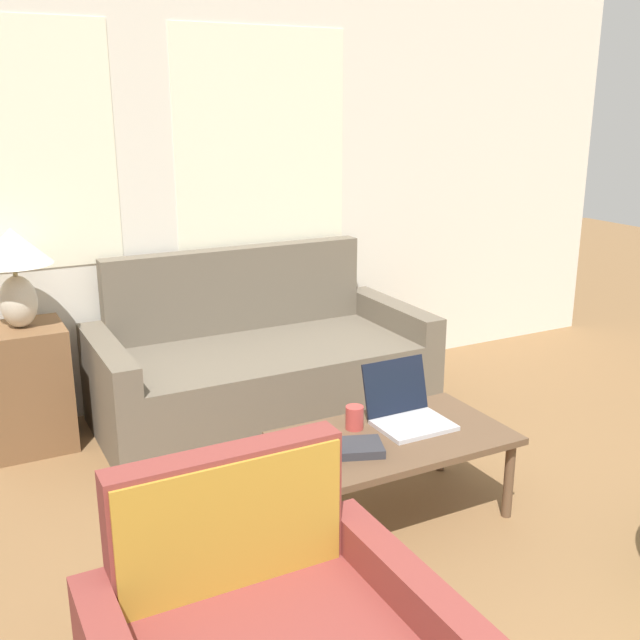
# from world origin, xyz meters

# --- Properties ---
(wall_back) EXTENTS (6.72, 0.06, 2.60)m
(wall_back) POSITION_xyz_m (-0.00, 3.77, 1.31)
(wall_back) COLOR silver
(wall_back) RESTS_ON ground_plane
(couch) EXTENTS (1.89, 0.90, 0.94)m
(couch) POSITION_xyz_m (0.39, 3.31, 0.28)
(couch) COLOR #665B4C
(couch) RESTS_ON ground_plane
(side_table) EXTENTS (0.40, 0.40, 0.67)m
(side_table) POSITION_xyz_m (-0.86, 3.47, 0.33)
(side_table) COLOR brown
(side_table) RESTS_ON ground_plane
(table_lamp) EXTENTS (0.39, 0.39, 0.51)m
(table_lamp) POSITION_xyz_m (-0.86, 3.47, 1.01)
(table_lamp) COLOR beige
(table_lamp) RESTS_ON side_table
(coffee_table) EXTENTS (0.99, 0.59, 0.39)m
(coffee_table) POSITION_xyz_m (0.46, 1.98, 0.35)
(coffee_table) COLOR brown
(coffee_table) RESTS_ON ground_plane
(laptop) EXTENTS (0.32, 0.32, 0.26)m
(laptop) POSITION_xyz_m (0.58, 2.07, 0.45)
(laptop) COLOR #B7B7BC
(laptop) RESTS_ON coffee_table
(cup_navy) EXTENTS (0.09, 0.09, 0.08)m
(cup_navy) POSITION_xyz_m (0.09, 1.91, 0.43)
(cup_navy) COLOR #191E4C
(cup_navy) RESTS_ON coffee_table
(cup_yellow) EXTENTS (0.08, 0.08, 0.10)m
(cup_yellow) POSITION_xyz_m (0.34, 2.12, 0.44)
(cup_yellow) COLOR #B23D38
(cup_yellow) RESTS_ON coffee_table
(book_red) EXTENTS (0.23, 0.22, 0.04)m
(book_red) POSITION_xyz_m (0.25, 1.91, 0.41)
(book_red) COLOR #2D2D33
(book_red) RESTS_ON coffee_table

